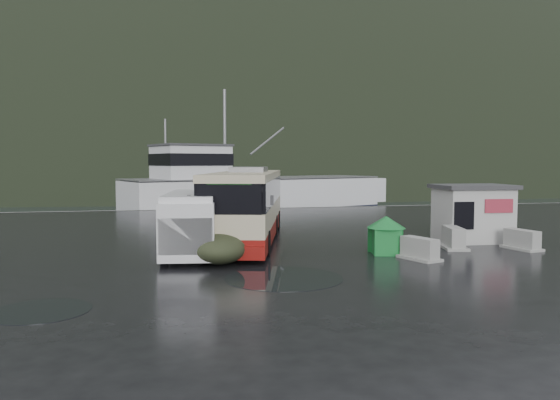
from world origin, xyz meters
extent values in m
plane|color=black|center=(0.00, 0.00, 0.00)|extent=(160.00, 160.00, 0.00)
cube|color=black|center=(0.00, 110.00, 0.00)|extent=(300.00, 180.00, 0.02)
cube|color=#999993|center=(0.00, 20.00, 0.00)|extent=(160.00, 0.60, 1.50)
ellipsoid|color=black|center=(10.00, 250.00, 0.00)|extent=(780.00, 540.00, 570.00)
cylinder|color=black|center=(-0.47, -4.28, 0.01)|extent=(3.55, 3.55, 0.01)
cylinder|color=black|center=(-6.74, -6.63, 0.01)|extent=(2.29, 2.29, 0.01)
camera|label=1|loc=(-3.84, -19.90, 3.44)|focal=35.00mm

